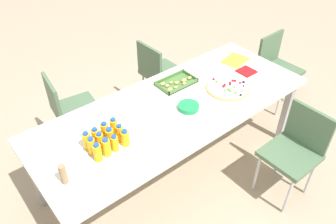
% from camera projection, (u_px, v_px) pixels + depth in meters
% --- Properties ---
extents(ground_plane, '(12.00, 12.00, 0.00)m').
position_uv_depth(ground_plane, '(173.00, 167.00, 3.23)').
color(ground_plane, tan).
extents(party_table, '(2.41, 0.94, 0.75)m').
position_uv_depth(party_table, '(174.00, 111.00, 2.80)').
color(party_table, silver).
rests_on(party_table, ground_plane).
extents(chair_near_right, '(0.40, 0.40, 0.83)m').
position_uv_depth(chair_near_right, '(296.00, 147.00, 2.73)').
color(chair_near_right, '#4C6B4C').
rests_on(chair_near_right, ground_plane).
extents(chair_far_left, '(0.45, 0.45, 0.83)m').
position_uv_depth(chair_far_left, '(69.00, 107.00, 3.15)').
color(chair_far_left, '#4C6B4C').
rests_on(chair_far_left, ground_plane).
extents(chair_end, '(0.41, 0.41, 0.83)m').
position_uv_depth(chair_end, '(276.00, 65.00, 3.75)').
color(chair_end, '#4C6B4C').
rests_on(chair_end, ground_plane).
extents(chair_far_right, '(0.41, 0.41, 0.83)m').
position_uv_depth(chair_far_right, '(158.00, 70.00, 3.66)').
color(chair_far_right, '#4C6B4C').
rests_on(chair_far_right, ground_plane).
extents(juice_bottle_0, '(0.06, 0.06, 0.15)m').
position_uv_depth(juice_bottle_0, '(98.00, 152.00, 2.25)').
color(juice_bottle_0, '#FAAC14').
rests_on(juice_bottle_0, party_table).
extents(juice_bottle_1, '(0.06, 0.06, 0.15)m').
position_uv_depth(juice_bottle_1, '(106.00, 147.00, 2.29)').
color(juice_bottle_1, '#F9AE14').
rests_on(juice_bottle_1, party_table).
extents(juice_bottle_2, '(0.05, 0.05, 0.13)m').
position_uv_depth(juice_bottle_2, '(115.00, 143.00, 2.33)').
color(juice_bottle_2, '#FAAC14').
rests_on(juice_bottle_2, party_table).
extents(juice_bottle_3, '(0.06, 0.06, 0.13)m').
position_uv_depth(juice_bottle_3, '(125.00, 138.00, 2.37)').
color(juice_bottle_3, '#FAAE14').
rests_on(juice_bottle_3, party_table).
extents(juice_bottle_4, '(0.06, 0.06, 0.14)m').
position_uv_depth(juice_bottle_4, '(92.00, 146.00, 2.30)').
color(juice_bottle_4, '#F9AB14').
rests_on(juice_bottle_4, party_table).
extents(juice_bottle_5, '(0.05, 0.05, 0.14)m').
position_uv_depth(juice_bottle_5, '(100.00, 141.00, 2.34)').
color(juice_bottle_5, '#F9AC14').
rests_on(juice_bottle_5, party_table).
extents(juice_bottle_6, '(0.06, 0.06, 0.14)m').
position_uv_depth(juice_bottle_6, '(110.00, 137.00, 2.37)').
color(juice_bottle_6, '#F9AE14').
rests_on(juice_bottle_6, party_table).
extents(juice_bottle_7, '(0.05, 0.05, 0.14)m').
position_uv_depth(juice_bottle_7, '(120.00, 133.00, 2.41)').
color(juice_bottle_7, '#F9AC14').
rests_on(juice_bottle_7, party_table).
extents(juice_bottle_8, '(0.06, 0.06, 0.14)m').
position_uv_depth(juice_bottle_8, '(87.00, 141.00, 2.34)').
color(juice_bottle_8, '#F9AD14').
rests_on(juice_bottle_8, party_table).
extents(juice_bottle_9, '(0.06, 0.06, 0.14)m').
position_uv_depth(juice_bottle_9, '(96.00, 136.00, 2.38)').
color(juice_bottle_9, '#FAAD14').
rests_on(juice_bottle_9, party_table).
extents(juice_bottle_10, '(0.06, 0.06, 0.14)m').
position_uv_depth(juice_bottle_10, '(105.00, 131.00, 2.42)').
color(juice_bottle_10, '#F9AD14').
rests_on(juice_bottle_10, party_table).
extents(juice_bottle_11, '(0.06, 0.06, 0.14)m').
position_uv_depth(juice_bottle_11, '(114.00, 127.00, 2.46)').
color(juice_bottle_11, '#FAAC14').
rests_on(juice_bottle_11, party_table).
extents(fruit_pizza, '(0.38, 0.38, 0.05)m').
position_uv_depth(fruit_pizza, '(228.00, 88.00, 2.95)').
color(fruit_pizza, tan).
rests_on(fruit_pizza, party_table).
extents(snack_tray, '(0.35, 0.21, 0.04)m').
position_uv_depth(snack_tray, '(176.00, 83.00, 3.00)').
color(snack_tray, '#477238').
rests_on(snack_tray, party_table).
extents(plate_stack, '(0.17, 0.17, 0.04)m').
position_uv_depth(plate_stack, '(189.00, 107.00, 2.72)').
color(plate_stack, '#1E8C4C').
rests_on(plate_stack, party_table).
extents(napkin_stack, '(0.15, 0.15, 0.01)m').
position_uv_depth(napkin_stack, '(246.00, 71.00, 3.17)').
color(napkin_stack, red).
rests_on(napkin_stack, party_table).
extents(cardboard_tube, '(0.04, 0.04, 0.15)m').
position_uv_depth(cardboard_tube, '(63.00, 174.00, 2.09)').
color(cardboard_tube, '#9E7A56').
rests_on(cardboard_tube, party_table).
extents(paper_folder, '(0.30, 0.25, 0.01)m').
position_uv_depth(paper_folder, '(235.00, 60.00, 3.34)').
color(paper_folder, yellow).
rests_on(paper_folder, party_table).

